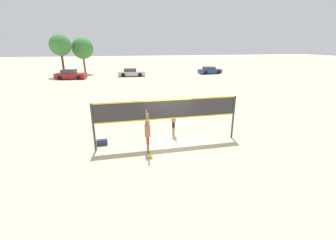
{
  "coord_description": "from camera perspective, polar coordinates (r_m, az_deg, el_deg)",
  "views": [
    {
      "loc": [
        -2.49,
        -10.89,
        5.12
      ],
      "look_at": [
        0.0,
        0.0,
        1.35
      ],
      "focal_mm": 24.0,
      "sensor_mm": 36.0,
      "label": 1
    }
  ],
  "objects": [
    {
      "name": "parked_car_mid",
      "position": [
        38.52,
        -23.54,
        10.49
      ],
      "size": [
        4.73,
        2.51,
        1.48
      ],
      "rotation": [
        0.0,
        0.0,
        -0.17
      ],
      "color": "maroon",
      "rests_on": "ground_plane"
    },
    {
      "name": "ground_plane",
      "position": [
        12.29,
        -0.0,
        -5.98
      ],
      "size": [
        200.0,
        200.0,
        0.0
      ],
      "primitive_type": "plane",
      "color": "beige"
    },
    {
      "name": "volleyball_net",
      "position": [
        11.67,
        -0.0,
        1.89
      ],
      "size": [
        7.65,
        0.11,
        2.46
      ],
      "color": "#38383D",
      "rests_on": "ground_plane"
    },
    {
      "name": "tree_right_cluster",
      "position": [
        44.16,
        -20.89,
        16.64
      ],
      "size": [
        3.68,
        3.68,
        6.32
      ],
      "color": "brown",
      "rests_on": "ground_plane"
    },
    {
      "name": "player_spiker",
      "position": [
        10.9,
        -5.23,
        -2.95
      ],
      "size": [
        0.28,
        0.7,
        2.14
      ],
      "rotation": [
        0.0,
        0.0,
        1.57
      ],
      "color": "#8C664C",
      "rests_on": "ground_plane"
    },
    {
      "name": "parked_car_near",
      "position": [
        39.16,
        -9.29,
        11.76
      ],
      "size": [
        4.61,
        2.21,
        1.29
      ],
      "rotation": [
        0.0,
        0.0,
        -0.09
      ],
      "color": "#B7B7BC",
      "rests_on": "ground_plane"
    },
    {
      "name": "tree_left_cluster",
      "position": [
        42.13,
        -25.68,
        16.72
      ],
      "size": [
        3.41,
        3.41,
        6.72
      ],
      "color": "#4C3823",
      "rests_on": "ground_plane"
    },
    {
      "name": "volleyball",
      "position": [
        10.81,
        -4.45,
        -9.05
      ],
      "size": [
        0.22,
        0.22,
        0.22
      ],
      "color": "yellow",
      "rests_on": "ground_plane"
    },
    {
      "name": "player_blocker",
      "position": [
        13.05,
        1.4,
        0.61
      ],
      "size": [
        0.28,
        0.69,
        2.06
      ],
      "rotation": [
        0.0,
        0.0,
        -1.57
      ],
      "color": "tan",
      "rests_on": "ground_plane"
    },
    {
      "name": "gear_bag",
      "position": [
        12.56,
        -16.4,
        -5.46
      ],
      "size": [
        0.55,
        0.25,
        0.31
      ],
      "color": "navy",
      "rests_on": "ground_plane"
    },
    {
      "name": "parked_car_far",
      "position": [
        42.76,
        10.55,
        12.25
      ],
      "size": [
        4.36,
        2.26,
        1.26
      ],
      "rotation": [
        0.0,
        0.0,
        0.12
      ],
      "color": "navy",
      "rests_on": "ground_plane"
    }
  ]
}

